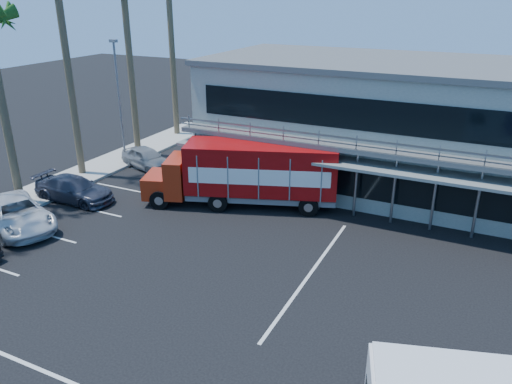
% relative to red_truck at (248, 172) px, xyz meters
% --- Properties ---
extents(ground, '(120.00, 120.00, 0.00)m').
position_rel_red_truck_xyz_m(ground, '(3.53, -8.27, -1.90)').
color(ground, black).
rests_on(ground, ground).
extents(building, '(22.40, 12.00, 7.30)m').
position_rel_red_truck_xyz_m(building, '(6.53, 6.67, 1.75)').
color(building, gray).
rests_on(building, ground).
extents(curb_strip, '(3.00, 32.00, 0.16)m').
position_rel_red_truck_xyz_m(curb_strip, '(-11.47, -2.27, -1.82)').
color(curb_strip, '#A5A399').
rests_on(curb_strip, ground).
extents(light_pole_far, '(0.50, 0.25, 8.09)m').
position_rel_red_truck_xyz_m(light_pole_far, '(-10.67, 2.73, 2.60)').
color(light_pole_far, gray).
rests_on(light_pole_far, ground).
extents(red_truck, '(10.50, 5.62, 3.47)m').
position_rel_red_truck_xyz_m(red_truck, '(0.00, 0.00, 0.00)').
color(red_truck, '#A4230D').
rests_on(red_truck, ground).
extents(parked_car_c, '(5.94, 4.36, 1.50)m').
position_rel_red_truck_xyz_m(parked_car_c, '(-8.97, -7.47, -1.15)').
color(parked_car_c, silver).
rests_on(parked_car_c, ground).
extents(parked_car_d, '(4.73, 1.99, 1.36)m').
position_rel_red_truck_xyz_m(parked_car_d, '(-8.97, -3.65, -1.22)').
color(parked_car_d, '#333544').
rests_on(parked_car_d, ground).
extents(parked_car_e, '(4.44, 2.90, 1.41)m').
position_rel_red_truck_xyz_m(parked_car_e, '(-8.69, 2.53, -1.20)').
color(parked_car_e, gray).
rests_on(parked_car_e, ground).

